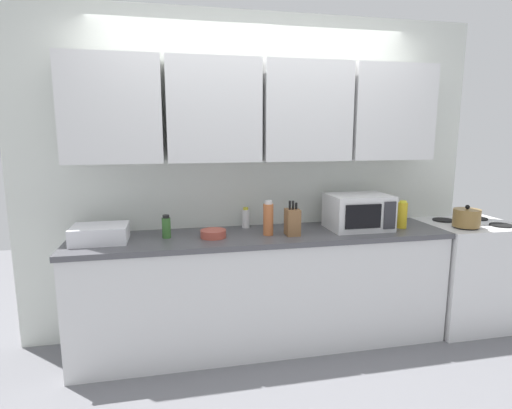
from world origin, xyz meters
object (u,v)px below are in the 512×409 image
Objects in this scene: bottle_yellow_mustard at (402,215)px; bottle_green_oil at (166,227)px; stove_range at (467,273)px; bowl_ceramic_small at (213,234)px; bottle_white_jar at (246,218)px; microwave at (358,212)px; knife_block at (292,222)px; kettle at (467,218)px; dish_rack at (100,234)px; bottle_spice_jar at (268,219)px.

bottle_yellow_mustard reaches higher than bottle_green_oil.
bowl_ceramic_small is at bearing -179.48° from stove_range.
bottle_white_jar is (-1.93, 0.24, 0.53)m from stove_range.
microwave reaches higher than knife_block.
bowl_ceramic_small is (-1.17, -0.03, -0.11)m from microwave.
bottle_yellow_mustard reaches higher than bowl_ceramic_small.
kettle is at bearing -9.80° from microwave.
bottle_yellow_mustard is 1.31× the size of bottle_green_oil.
dish_rack is 0.80m from bowl_ceramic_small.
bottle_spice_jar reaches higher than bottle_yellow_mustard.
stove_range is at bearing 1.00° from bottle_spice_jar.
knife_block is 0.18m from bottle_spice_jar.
microwave is at bearing -1.11° from bottle_green_oil.
bottle_spice_jar is at bearing -179.00° from stove_range.
knife_block is at bearing -171.60° from microwave.
bottle_yellow_mustard reaches higher than stove_range.
bottle_green_oil is (-2.56, 0.04, 0.53)m from stove_range.
knife_block is at bearing -13.24° from bottle_spice_jar.
bottle_green_oil is at bearing 175.66° from kettle.
knife_block reaches higher than bottle_green_oil.
bottle_green_oil is 0.35m from bowl_ceramic_small.
bottle_green_oil reaches higher than bottle_white_jar.
kettle is 0.53m from bottle_yellow_mustard.
kettle is 2.85m from dish_rack.
kettle is at bearing -11.65° from bottle_yellow_mustard.
bottle_white_jar is 0.89× the size of bowl_ceramic_small.
bowl_ceramic_small is (0.80, -0.04, -0.03)m from dish_rack.
stove_range is at bearing 2.83° from bottle_yellow_mustard.
bottle_spice_jar is (0.12, -0.27, 0.05)m from bottle_white_jar.
stove_range is 1.20m from microwave.
bottle_yellow_mustard reaches higher than bottle_white_jar.
stove_range is at bearing -0.38° from dish_rack.
microwave reaches higher than bowl_ceramic_small.
bottle_yellow_mustard is 1.12m from bottle_spice_jar.
bowl_ceramic_small is at bearing 174.88° from knife_block.
dish_rack is 1.43× the size of bottle_spice_jar.
dish_rack is at bearing 177.12° from bowl_ceramic_small.
bottle_yellow_mustard is at bearing -1.32° from dish_rack.
kettle is 0.79× the size of bottle_spice_jar.
microwave is at bearing -14.74° from bottle_white_jar.
bottle_white_jar is at bearing 11.52° from dish_rack.
knife_block is 1.18× the size of bottle_yellow_mustard.
bowl_ceramic_small reaches higher than stove_range.
dish_rack is at bearing -168.48° from bottle_white_jar.
bottle_yellow_mustard is at bearing -0.51° from bowl_ceramic_small.
knife_block is 1.55× the size of bottle_green_oil.
bottle_yellow_mustard reaches higher than kettle.
dish_rack is 2.33m from bottle_yellow_mustard.
kettle is 0.79× the size of knife_block.
bottle_green_oil reaches higher than bowl_ceramic_small.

